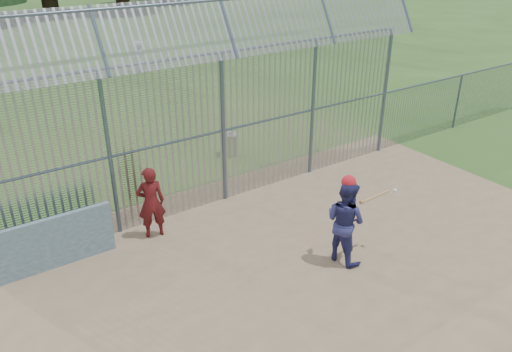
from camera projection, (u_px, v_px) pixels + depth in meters
ground at (306, 261)px, 11.12m from camera, size 120.00×120.00×0.00m
dirt_infield at (321, 272)px, 10.75m from camera, size 14.00×10.00×0.02m
dugout_wall at (55, 242)px, 10.68m from camera, size 2.50×0.12×1.20m
batter at (345, 221)px, 10.75m from camera, size 0.85×1.03×1.93m
onlooker at (151, 202)px, 11.65m from camera, size 0.73×0.57×1.79m
bg_kid_standing at (139, 56)px, 26.01m from camera, size 0.94×0.88×1.61m
batting_gear at (353, 184)px, 10.41m from camera, size 1.40×0.45×0.68m
trash_can at (230, 144)px, 16.27m from camera, size 0.56×0.56×0.82m
backstop_fence at (281, 106)px, 13.56m from camera, size 20.09×0.81×5.30m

